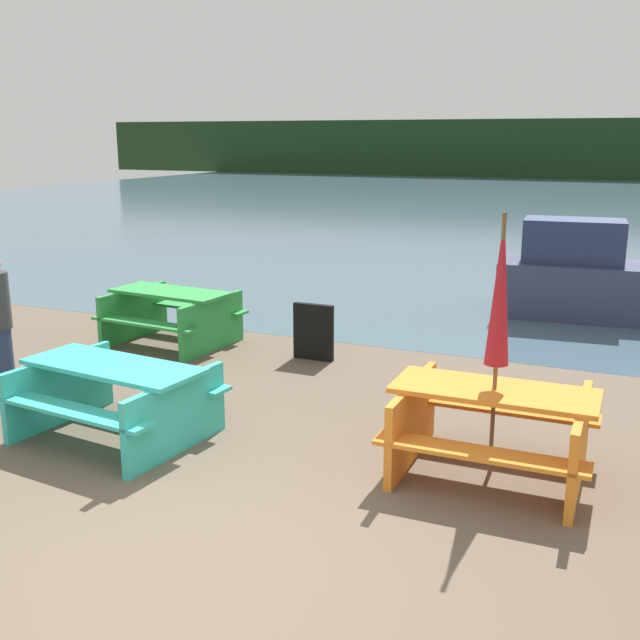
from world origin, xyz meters
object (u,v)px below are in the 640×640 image
at_px(picnic_table_green, 171,312).
at_px(boat, 604,282).
at_px(picnic_table_teal, 115,392).
at_px(umbrella_crimson, 500,293).
at_px(picnic_table_orange, 492,424).
at_px(signboard, 313,332).

bearing_deg(picnic_table_green, boat, 37.10).
height_order(picnic_table_teal, umbrella_crimson, umbrella_crimson).
distance_m(picnic_table_orange, signboard, 3.79).
bearing_deg(picnic_table_orange, picnic_table_green, 154.15).
distance_m(boat, signboard, 5.22).
xyz_separation_m(picnic_table_orange, boat, (0.50, 6.54, 0.13)).
distance_m(picnic_table_green, umbrella_crimson, 5.64).
relative_size(picnic_table_teal, picnic_table_orange, 1.12).
bearing_deg(picnic_table_orange, boat, 85.63).
bearing_deg(signboard, boat, 50.35).
distance_m(picnic_table_teal, boat, 8.22).
height_order(picnic_table_teal, picnic_table_orange, picnic_table_orange).
height_order(picnic_table_teal, signboard, signboard).
xyz_separation_m(picnic_table_green, umbrella_crimson, (4.96, -2.40, 1.15)).
distance_m(picnic_table_orange, picnic_table_green, 5.52).
bearing_deg(umbrella_crimson, signboard, 138.21).
xyz_separation_m(picnic_table_teal, picnic_table_green, (-1.44, 3.04, 0.00)).
bearing_deg(signboard, umbrella_crimson, -41.79).
bearing_deg(picnic_table_teal, signboard, 77.49).
height_order(picnic_table_green, signboard, picnic_table_green).
bearing_deg(signboard, picnic_table_teal, -102.51).
relative_size(picnic_table_orange, picnic_table_green, 0.96).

